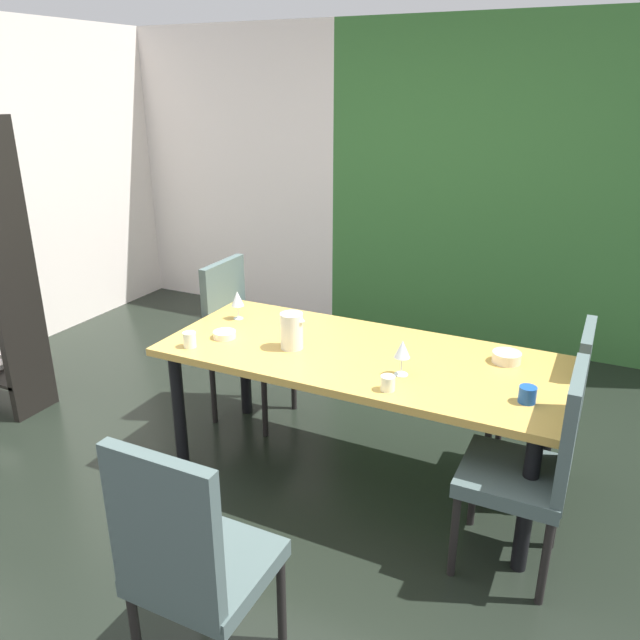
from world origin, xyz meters
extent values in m
cube|color=black|center=(0.00, 0.00, -0.01)|extent=(5.65, 5.29, 0.02)
cube|color=silver|center=(-1.77, 2.59, 1.28)|extent=(2.12, 0.10, 2.55)
cube|color=#356A31|center=(1.06, 2.59, 1.28)|extent=(3.54, 0.10, 2.55)
cube|color=gold|center=(0.47, 0.32, 0.73)|extent=(2.08, 0.89, 0.04)
cylinder|color=black|center=(-0.47, 0.67, 0.36)|extent=(0.07, 0.07, 0.71)
cylinder|color=black|center=(1.41, 0.67, 0.36)|extent=(0.07, 0.07, 0.71)
cylinder|color=black|center=(-0.47, -0.02, 0.36)|extent=(0.07, 0.07, 0.71)
cylinder|color=black|center=(1.41, -0.02, 0.36)|extent=(0.07, 0.07, 0.71)
cube|color=#445553|center=(1.33, -0.01, 0.46)|extent=(0.44, 0.44, 0.07)
cube|color=#445553|center=(1.53, -0.01, 0.73)|extent=(0.05, 0.42, 0.54)
cylinder|color=black|center=(1.14, -0.20, 0.21)|extent=(0.04, 0.04, 0.42)
cylinder|color=black|center=(1.14, 0.18, 0.21)|extent=(0.04, 0.04, 0.42)
cylinder|color=black|center=(1.52, -0.20, 0.21)|extent=(0.04, 0.04, 0.42)
cylinder|color=black|center=(1.52, 0.18, 0.21)|extent=(0.04, 0.04, 0.42)
cube|color=#445553|center=(1.33, 0.65, 0.46)|extent=(0.44, 0.44, 0.07)
cube|color=#445553|center=(1.53, 0.65, 0.71)|extent=(0.05, 0.42, 0.49)
cylinder|color=black|center=(1.14, 0.46, 0.21)|extent=(0.04, 0.04, 0.42)
cylinder|color=black|center=(1.14, 0.84, 0.21)|extent=(0.04, 0.04, 0.42)
cylinder|color=black|center=(1.52, 0.46, 0.21)|extent=(0.04, 0.04, 0.42)
cylinder|color=black|center=(1.52, 0.84, 0.21)|extent=(0.04, 0.04, 0.42)
cube|color=#445553|center=(-0.40, 0.65, 0.46)|extent=(0.44, 0.44, 0.07)
cube|color=#445553|center=(-0.60, 0.65, 0.74)|extent=(0.05, 0.42, 0.57)
cylinder|color=black|center=(-0.21, 0.84, 0.21)|extent=(0.04, 0.04, 0.42)
cylinder|color=black|center=(-0.21, 0.46, 0.21)|extent=(0.04, 0.04, 0.42)
cylinder|color=black|center=(-0.59, 0.84, 0.21)|extent=(0.04, 0.04, 0.42)
cylinder|color=black|center=(-0.59, 0.46, 0.21)|extent=(0.04, 0.04, 0.42)
cube|color=#445553|center=(0.45, -1.04, 0.46)|extent=(0.44, 0.44, 0.07)
cube|color=#445553|center=(0.45, -1.24, 0.75)|extent=(0.42, 0.05, 0.58)
cylinder|color=black|center=(0.26, -0.85, 0.21)|extent=(0.04, 0.04, 0.42)
cylinder|color=black|center=(0.64, -0.85, 0.21)|extent=(0.04, 0.04, 0.42)
cylinder|color=black|center=(0.26, -1.23, 0.21)|extent=(0.04, 0.04, 0.42)
cube|color=black|center=(-1.75, 0.06, 0.95)|extent=(0.05, 0.33, 1.90)
cylinder|color=silver|center=(0.75, 0.17, 0.75)|extent=(0.07, 0.07, 0.00)
cylinder|color=silver|center=(0.75, 0.17, 0.80)|extent=(0.01, 0.01, 0.09)
cone|color=silver|center=(0.75, 0.17, 0.89)|extent=(0.08, 0.08, 0.09)
cylinder|color=silver|center=(-0.37, 0.47, 0.75)|extent=(0.06, 0.06, 0.00)
cylinder|color=silver|center=(-0.37, 0.47, 0.79)|extent=(0.01, 0.01, 0.08)
cone|color=silver|center=(-0.37, 0.47, 0.88)|extent=(0.08, 0.08, 0.09)
cylinder|color=#F3DFC6|center=(-0.28, 0.19, 0.77)|extent=(0.12, 0.12, 0.04)
cylinder|color=beige|center=(1.18, 0.54, 0.78)|extent=(0.14, 0.14, 0.05)
cylinder|color=#194894|center=(1.34, 0.15, 0.79)|extent=(0.08, 0.08, 0.07)
cylinder|color=white|center=(0.74, -0.01, 0.79)|extent=(0.07, 0.07, 0.07)
cylinder|color=white|center=(-0.37, 0.00, 0.79)|extent=(0.07, 0.07, 0.08)
cylinder|color=silver|center=(0.12, 0.23, 0.85)|extent=(0.12, 0.12, 0.19)
cone|color=silver|center=(0.17, 0.23, 0.93)|extent=(0.04, 0.04, 0.03)
camera|label=1|loc=(1.58, -2.44, 2.07)|focal=35.00mm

